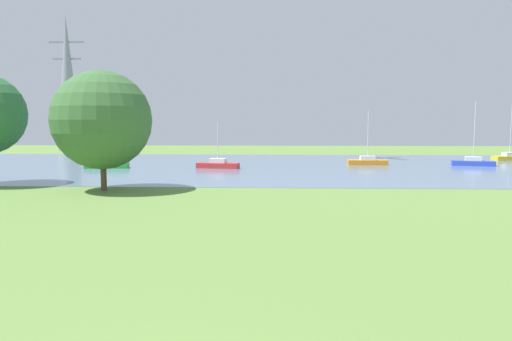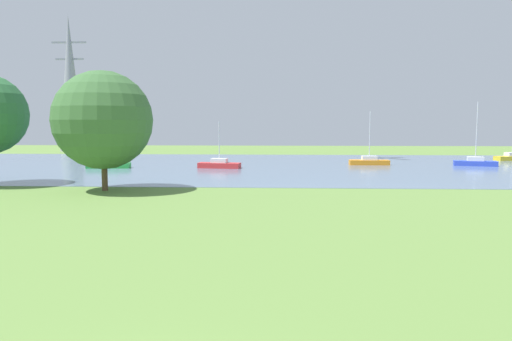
{
  "view_description": "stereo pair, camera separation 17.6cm",
  "coord_description": "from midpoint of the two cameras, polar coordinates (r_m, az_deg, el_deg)",
  "views": [
    {
      "loc": [
        2.61,
        -6.96,
        5.08
      ],
      "look_at": [
        1.38,
        20.68,
        2.32
      ],
      "focal_mm": 33.06,
      "sensor_mm": 36.0,
      "label": 1
    },
    {
      "loc": [
        2.78,
        -6.95,
        5.08
      ],
      "look_at": [
        1.38,
        20.68,
        2.32
      ],
      "focal_mm": 33.06,
      "sensor_mm": 36.0,
      "label": 2
    }
  ],
  "objects": [
    {
      "name": "sailboat_yellow",
      "position": [
        74.09,
        28.27,
        1.45
      ],
      "size": [
        5.02,
        2.63,
        7.57
      ],
      "color": "yellow",
      "rests_on": "water_surface"
    },
    {
      "name": "ground_plane",
      "position": [
        29.52,
        -2.74,
        -4.22
      ],
      "size": [
        160.0,
        160.0,
        0.0
      ],
      "primitive_type": "plane",
      "color": "olive"
    },
    {
      "name": "sailboat_red",
      "position": [
        53.95,
        -4.73,
        0.75
      ],
      "size": [
        4.97,
        2.2,
        5.32
      ],
      "color": "red",
      "rests_on": "water_surface"
    },
    {
      "name": "sailboat_orange",
      "position": [
        59.64,
        13.25,
        1.1
      ],
      "size": [
        4.8,
        1.51,
        6.57
      ],
      "color": "orange",
      "rests_on": "water_surface"
    },
    {
      "name": "tree_west_near",
      "position": [
        37.33,
        -18.28,
        5.81
      ],
      "size": [
        7.4,
        7.4,
        9.04
      ],
      "color": "brown",
      "rests_on": "ground"
    },
    {
      "name": "water_surface",
      "position": [
        57.24,
        -0.17,
        0.61
      ],
      "size": [
        140.0,
        40.0,
        0.02
      ],
      "primitive_type": "cube",
      "color": "slate",
      "rests_on": "ground"
    },
    {
      "name": "sailboat_green",
      "position": [
        56.37,
        -17.68,
        0.74
      ],
      "size": [
        4.93,
        2.01,
        7.74
      ],
      "color": "green",
      "rests_on": "water_surface"
    },
    {
      "name": "electricity_pylon",
      "position": [
        94.6,
        -21.86,
        9.75
      ],
      "size": [
        6.4,
        4.4,
        24.84
      ],
      "color": "gray",
      "rests_on": "ground"
    },
    {
      "name": "sailboat_blue",
      "position": [
        62.5,
        24.71,
        0.95
      ],
      "size": [
        5.02,
        2.61,
        7.66
      ],
      "color": "blue",
      "rests_on": "water_surface"
    }
  ]
}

